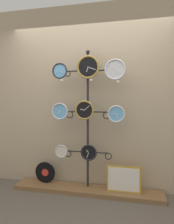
% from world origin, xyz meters
% --- Properties ---
extents(ground_plane, '(12.00, 12.00, 0.00)m').
position_xyz_m(ground_plane, '(0.00, 0.00, 0.00)').
color(ground_plane, brown).
extents(shop_wall, '(4.40, 0.04, 2.80)m').
position_xyz_m(shop_wall, '(0.00, 0.57, 1.40)').
color(shop_wall, tan).
rests_on(shop_wall, ground_plane).
extents(low_shelf, '(2.20, 0.36, 0.06)m').
position_xyz_m(low_shelf, '(0.00, 0.35, 0.03)').
color(low_shelf, brown).
rests_on(low_shelf, ground_plane).
extents(display_stand, '(0.72, 0.44, 2.08)m').
position_xyz_m(display_stand, '(0.00, 0.41, 0.58)').
color(display_stand, '#282623').
rests_on(display_stand, ground_plane).
extents(clock_top_left, '(0.23, 0.04, 0.23)m').
position_xyz_m(clock_top_left, '(-0.39, 0.30, 1.77)').
color(clock_top_left, '#60A8DB').
extents(clock_top_center, '(0.33, 0.04, 0.33)m').
position_xyz_m(clock_top_center, '(0.03, 0.32, 1.82)').
color(clock_top_center, black).
extents(clock_top_right, '(0.29, 0.04, 0.29)m').
position_xyz_m(clock_top_right, '(0.41, 0.30, 1.77)').
color(clock_top_right, silver).
extents(clock_middle_left, '(0.25, 0.04, 0.25)m').
position_xyz_m(clock_middle_left, '(-0.40, 0.32, 1.19)').
color(clock_middle_left, '#60A8DB').
extents(clock_middle_center, '(0.28, 0.04, 0.28)m').
position_xyz_m(clock_middle_center, '(-0.02, 0.31, 1.21)').
color(clock_middle_center, black).
extents(clock_middle_right, '(0.24, 0.04, 0.24)m').
position_xyz_m(clock_middle_right, '(0.43, 0.33, 1.16)').
color(clock_middle_right, '#60A8DB').
extents(clock_bottom_left, '(0.20, 0.04, 0.20)m').
position_xyz_m(clock_bottom_left, '(-0.39, 0.33, 0.59)').
color(clock_bottom_left, silver).
extents(clock_bottom_center, '(0.24, 0.04, 0.24)m').
position_xyz_m(clock_bottom_center, '(0.04, 0.30, 0.60)').
color(clock_bottom_center, black).
extents(vinyl_record, '(0.33, 0.01, 0.33)m').
position_xyz_m(vinyl_record, '(-0.68, 0.38, 0.22)').
color(vinyl_record, black).
rests_on(vinyl_record, low_shelf).
extents(picture_frame, '(0.47, 0.02, 0.37)m').
position_xyz_m(picture_frame, '(0.54, 0.32, 0.25)').
color(picture_frame, gold).
rests_on(picture_frame, low_shelf).
extents(price_tag_upper, '(0.04, 0.00, 0.03)m').
position_xyz_m(price_tag_upper, '(-0.36, 0.30, 1.64)').
color(price_tag_upper, white).
extents(price_tag_mid, '(0.04, 0.00, 0.03)m').
position_xyz_m(price_tag_mid, '(0.07, 0.32, 1.64)').
color(price_tag_mid, white).
extents(price_tag_lower, '(0.04, 0.00, 0.03)m').
position_xyz_m(price_tag_lower, '(0.45, 0.30, 1.61)').
color(price_tag_lower, white).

